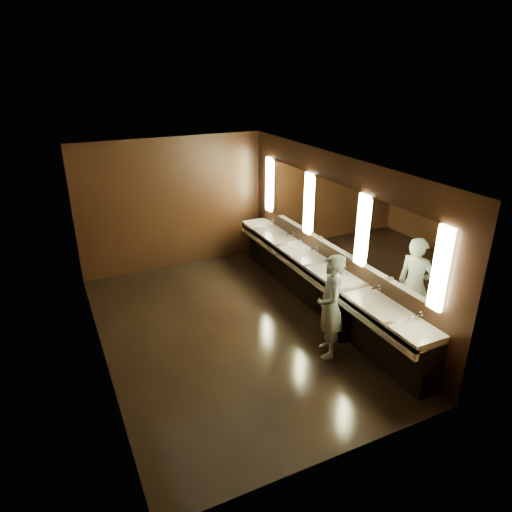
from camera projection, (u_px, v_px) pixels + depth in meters
The scene contains 10 objects.
floor at pixel (229, 331), 7.69m from camera, with size 6.00×6.00×0.00m, color black.
ceiling at pixel (224, 165), 6.59m from camera, with size 4.00×6.00×0.02m, color #2D2D2B.
wall_back at pixel (173, 204), 9.63m from camera, with size 4.00×0.02×2.80m, color black.
wall_front at pixel (337, 357), 4.65m from camera, with size 4.00×0.02×2.80m, color black.
wall_left at pixel (93, 278), 6.35m from camera, with size 0.02×6.00×2.80m, color black.
wall_right at pixel (333, 235), 7.93m from camera, with size 0.02×6.00×2.80m, color black.
sink_counter at pixel (320, 284), 8.20m from camera, with size 0.55×5.40×1.01m.
mirror_band at pixel (333, 216), 7.78m from camera, with size 0.06×5.03×1.15m.
person at pixel (330, 306), 6.78m from camera, with size 0.60×0.39×1.64m, color #9CDFE9.
trash_bin at pixel (342, 325), 7.38m from camera, with size 0.32×0.32×0.49m, color black.
Camera 1 is at (-2.41, -6.14, 4.17)m, focal length 32.00 mm.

